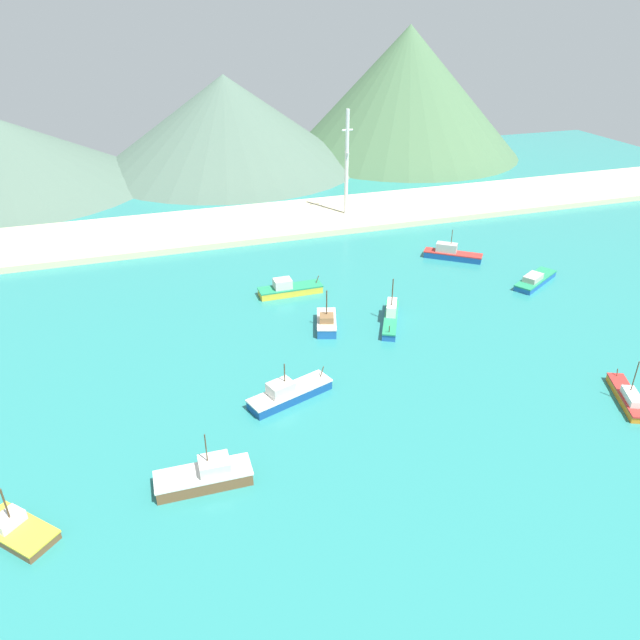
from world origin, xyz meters
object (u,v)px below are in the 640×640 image
fishing_boat_5 (451,254)px  fishing_boat_0 (206,476)px  radio_tower (347,165)px  fishing_boat_1 (535,280)px  fishing_boat_6 (391,317)px  fishing_boat_8 (16,529)px  fishing_boat_7 (327,322)px  fishing_boat_4 (628,397)px  fishing_boat_2 (289,393)px  fishing_boat_3 (289,289)px

fishing_boat_5 → fishing_boat_0: bearing=-139.5°
fishing_boat_0 → radio_tower: size_ratio=0.42×
fishing_boat_1 → fishing_boat_6: 28.09m
fishing_boat_8 → radio_tower: (56.25, 70.39, 10.63)m
fishing_boat_8 → radio_tower: 90.73m
fishing_boat_7 → fishing_boat_4: bearing=-45.2°
fishing_boat_0 → fishing_boat_7: fishing_boat_7 is taller
fishing_boat_2 → fishing_boat_8: 29.99m
fishing_boat_2 → fishing_boat_8: (-27.56, -11.82, -0.27)m
fishing_boat_1 → radio_tower: (-17.83, 40.28, 10.59)m
fishing_boat_1 → fishing_boat_5: 15.70m
fishing_boat_2 → fishing_boat_8: bearing=-156.8°
fishing_boat_2 → fishing_boat_0: bearing=-136.2°
fishing_boat_0 → fishing_boat_1: size_ratio=0.90×
fishing_boat_5 → radio_tower: radio_tower is taller
fishing_boat_4 → fishing_boat_7: bearing=134.8°
fishing_boat_7 → fishing_boat_3: bearing=99.4°
fishing_boat_0 → fishing_boat_5: size_ratio=0.96×
fishing_boat_6 → radio_tower: radio_tower is taller
fishing_boat_5 → fishing_boat_8: (-66.41, -43.82, -0.34)m
fishing_boat_0 → fishing_boat_4: 47.96m
radio_tower → fishing_boat_4: bearing=-83.5°
fishing_boat_7 → radio_tower: 48.89m
fishing_boat_6 → radio_tower: bearing=77.7°
fishing_boat_3 → fishing_boat_6: bearing=-50.4°
fishing_boat_0 → fishing_boat_6: size_ratio=0.90×
fishing_boat_7 → radio_tower: radio_tower is taller
fishing_boat_3 → fishing_boat_6: (11.27, -13.64, 0.08)m
radio_tower → fishing_boat_8: bearing=-128.6°
fishing_boat_1 → fishing_boat_5: size_ratio=1.07×
fishing_boat_1 → fishing_boat_3: 39.92m
fishing_boat_0 → fishing_boat_1: fishing_boat_0 is taller
fishing_boat_1 → fishing_boat_7: 37.07m
fishing_boat_0 → fishing_boat_3: 42.14m
fishing_boat_7 → fishing_boat_1: bearing=5.5°
fishing_boat_1 → fishing_boat_7: fishing_boat_7 is taller
fishing_boat_1 → radio_tower: radio_tower is taller
fishing_boat_1 → fishing_boat_2: (-46.52, -18.29, 0.22)m
fishing_boat_8 → radio_tower: size_ratio=0.34×
fishing_boat_5 → fishing_boat_6: fishing_boat_6 is taller
fishing_boat_4 → fishing_boat_5: 44.61m
fishing_boat_3 → fishing_boat_4: 49.27m
fishing_boat_2 → fishing_boat_3: size_ratio=1.06×
fishing_boat_6 → radio_tower: size_ratio=0.46×
fishing_boat_2 → fishing_boat_4: 38.89m
fishing_boat_0 → fishing_boat_5: (49.97, 42.67, 0.01)m
fishing_boat_8 → fishing_boat_4: bearing=-0.7°
fishing_boat_5 → fishing_boat_8: 79.56m
fishing_boat_0 → fishing_boat_6: 38.47m
fishing_boat_5 → fishing_boat_7: size_ratio=1.33×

